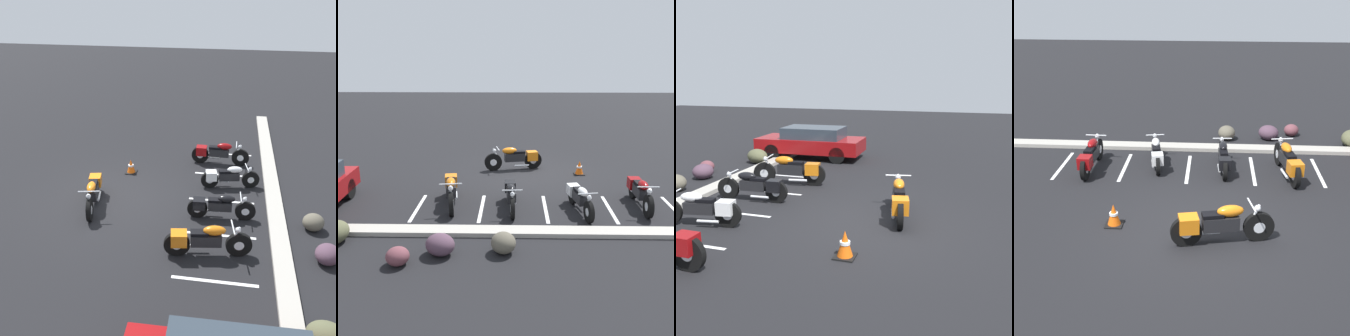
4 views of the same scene
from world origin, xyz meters
The scene contains 15 objects.
ground centered at (0.00, 0.00, 0.00)m, with size 60.00×60.00×0.00m, color black.
motorcycle_orange_featured centered at (0.45, -0.49, 0.47)m, with size 2.25×0.81×0.89m.
parked_bike_0 centered at (-3.24, 3.23, 0.46)m, with size 0.62×2.20×0.87m.
parked_bike_1 centered at (-1.37, 3.67, 0.42)m, with size 0.68×2.00×0.79m.
parked_bike_2 centered at (0.62, 3.45, 0.43)m, with size 0.57×2.03×0.80m.
parked_bike_3 centered at (2.44, 3.17, 0.48)m, with size 0.74×2.28×0.90m.
concrete_curb centered at (0.00, 5.20, 0.06)m, with size 18.00×0.50×0.12m, color #A8A399.
landscape_rock_1 centered at (0.77, 6.19, 0.25)m, with size 0.58×0.61×0.50m, color #5B5547.
landscape_rock_2 centered at (2.21, 6.31, 0.25)m, with size 0.69×0.61×0.50m, color #4F3847.
traffic_cone centered at (-1.93, 0.13, 0.25)m, with size 0.40×0.40×0.53m.
stall_line_0 centered at (-4.20, 3.53, 0.00)m, with size 0.10×2.10×0.00m, color white.
stall_line_1 centered at (-2.31, 3.53, 0.00)m, with size 0.10×2.10×0.00m, color white.
stall_line_2 centered at (-0.41, 3.53, 0.00)m, with size 0.10×2.10×0.00m, color white.
stall_line_3 centered at (1.49, 3.53, 0.00)m, with size 0.10×2.10×0.00m, color white.
stall_line_4 centered at (3.39, 3.53, 0.00)m, with size 0.10×2.10×0.00m, color white.
Camera 1 is at (10.73, 3.62, 6.60)m, focal length 42.00 mm.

